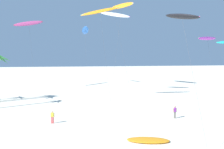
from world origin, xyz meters
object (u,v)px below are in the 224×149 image
object	(u,v)px
flying_kite_3	(207,38)
flying_kite_8	(115,15)
person_near_left	(52,116)
person_near_right	(175,112)
flying_kite_2	(122,6)
flying_kite_6	(29,23)
flying_kite_4	(182,16)
flying_kite_9	(100,11)
flying_kite_1	(85,30)
grounded_kite_2	(148,140)

from	to	relation	value
flying_kite_3	flying_kite_8	bearing A→B (deg)	-164.91
person_near_left	person_near_right	bearing A→B (deg)	0.53
flying_kite_2	person_near_left	bearing A→B (deg)	-115.94
flying_kite_6	person_near_right	bearing A→B (deg)	-51.33
flying_kite_4	flying_kite_9	distance (m)	18.65
flying_kite_1	person_near_right	bearing A→B (deg)	-73.51
flying_kite_1	person_near_left	distance (m)	39.00
flying_kite_1	flying_kite_9	world-z (taller)	flying_kite_9
flying_kite_1	flying_kite_3	bearing A→B (deg)	-18.34
flying_kite_4	grounded_kite_2	bearing A→B (deg)	-140.63
flying_kite_6	flying_kite_9	xyz separation A→B (m)	(15.10, -17.16, 0.39)
flying_kite_2	person_near_right	world-z (taller)	flying_kite_2
person_near_right	grounded_kite_2	bearing A→B (deg)	-127.04
flying_kite_2	flying_kite_9	distance (m)	17.68
flying_kite_2	flying_kite_9	bearing A→B (deg)	-113.16
flying_kite_2	flying_kite_4	world-z (taller)	flying_kite_2
person_near_right	person_near_left	bearing A→B (deg)	-179.47
person_near_right	flying_kite_8	bearing A→B (deg)	104.54
flying_kite_9	flying_kite_4	bearing A→B (deg)	-64.81
flying_kite_2	flying_kite_9	xyz separation A→B (m)	(-6.77, -15.83, -3.98)
flying_kite_3	person_near_left	size ratio (longest dim) A/B	8.02
flying_kite_1	person_near_left	bearing A→B (deg)	-98.56
flying_kite_8	person_near_left	world-z (taller)	flying_kite_8
flying_kite_3	person_near_right	size ratio (longest dim) A/B	7.62
flying_kite_4	flying_kite_6	size ratio (longest dim) A/B	0.81
flying_kite_3	flying_kite_4	bearing A→B (deg)	-123.30
flying_kite_2	flying_kite_6	bearing A→B (deg)	176.54
flying_kite_1	flying_kite_4	world-z (taller)	flying_kite_1
flying_kite_6	person_near_right	size ratio (longest dim) A/B	10.05
flying_kite_8	flying_kite_2	bearing A→B (deg)	71.01
person_near_left	flying_kite_1	bearing A→B (deg)	81.44
flying_kite_3	grounded_kite_2	distance (m)	43.89
grounded_kite_2	flying_kite_4	bearing A→B (deg)	39.37
flying_kite_2	flying_kite_1	bearing A→B (deg)	139.41
flying_kite_4	flying_kite_9	xyz separation A→B (m)	(-7.83, 16.65, 3.04)
flying_kite_4	grounded_kite_2	xyz separation A→B (m)	(-4.98, -4.09, -12.82)
flying_kite_8	person_near_left	xyz separation A→B (m)	(-10.95, -19.92, -15.63)
flying_kite_8	flying_kite_4	bearing A→B (deg)	-80.16
flying_kite_2	flying_kite_9	world-z (taller)	flying_kite_2
flying_kite_3	flying_kite_9	world-z (taller)	flying_kite_9
flying_kite_4	flying_kite_9	size ratio (longest dim) A/B	0.80
flying_kite_9	person_near_left	bearing A→B (deg)	-119.17
flying_kite_2	flying_kite_3	distance (m)	22.34
flying_kite_1	person_near_left	size ratio (longest dim) A/B	9.92
flying_kite_2	flying_kite_6	world-z (taller)	flying_kite_2
flying_kite_6	person_near_right	distance (m)	41.05
flying_kite_3	flying_kite_4	size ratio (longest dim) A/B	0.94
flying_kite_9	flying_kite_2	bearing A→B (deg)	66.84
flying_kite_1	grounded_kite_2	xyz separation A→B (m)	(4.64, -43.91, -14.49)
flying_kite_4	flying_kite_9	world-z (taller)	flying_kite_9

